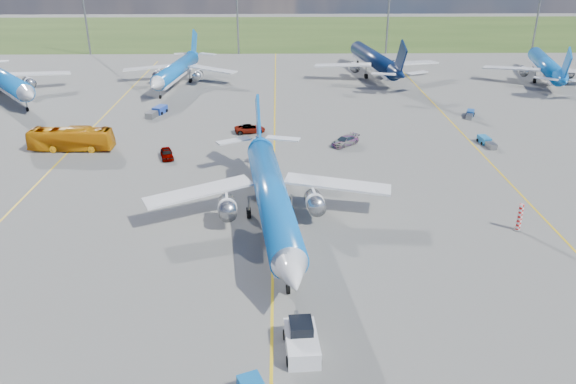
{
  "coord_description": "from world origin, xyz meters",
  "views": [
    {
      "loc": [
        0.63,
        -44.33,
        28.15
      ],
      "look_at": [
        1.59,
        9.39,
        4.0
      ],
      "focal_mm": 35.0,
      "sensor_mm": 36.0,
      "label": 1
    }
  ],
  "objects_px": {
    "bg_jet_ne": "(543,81)",
    "bg_jet_n": "(373,76)",
    "service_car_a": "(167,153)",
    "service_car_c": "(345,141)",
    "service_car_b": "(250,129)",
    "warning_post": "(520,217)",
    "baggage_tug_w": "(487,142)",
    "baggage_tug_e": "(470,114)",
    "main_airliner": "(272,226)",
    "bg_jet_nw": "(8,98)",
    "apron_bus": "(71,139)",
    "baggage_tug_c": "(157,111)",
    "bg_jet_nnw": "(178,85)",
    "pushback_tug": "(301,340)"
  },
  "relations": [
    {
      "from": "bg_jet_nw",
      "to": "bg_jet_n",
      "type": "bearing_deg",
      "value": -25.0
    },
    {
      "from": "bg_jet_nw",
      "to": "baggage_tug_w",
      "type": "distance_m",
      "value": 89.34
    },
    {
      "from": "bg_jet_n",
      "to": "service_car_a",
      "type": "height_order",
      "value": "bg_jet_n"
    },
    {
      "from": "main_airliner",
      "to": "service_car_c",
      "type": "bearing_deg",
      "value": 61.0
    },
    {
      "from": "warning_post",
      "to": "bg_jet_ne",
      "type": "xyz_separation_m",
      "value": [
        32.79,
        68.72,
        -1.5
      ]
    },
    {
      "from": "bg_jet_n",
      "to": "bg_jet_nw",
      "type": "bearing_deg",
      "value": 5.88
    },
    {
      "from": "warning_post",
      "to": "service_car_b",
      "type": "distance_m",
      "value": 45.0
    },
    {
      "from": "warning_post",
      "to": "service_car_c",
      "type": "height_order",
      "value": "warning_post"
    },
    {
      "from": "service_car_b",
      "to": "service_car_c",
      "type": "relative_size",
      "value": 1.0
    },
    {
      "from": "bg_jet_n",
      "to": "service_car_c",
      "type": "height_order",
      "value": "bg_jet_n"
    },
    {
      "from": "bg_jet_nw",
      "to": "service_car_a",
      "type": "height_order",
      "value": "bg_jet_nw"
    },
    {
      "from": "service_car_b",
      "to": "bg_jet_n",
      "type": "bearing_deg",
      "value": -43.48
    },
    {
      "from": "bg_jet_ne",
      "to": "main_airliner",
      "type": "distance_m",
      "value": 89.46
    },
    {
      "from": "service_car_c",
      "to": "main_airliner",
      "type": "bearing_deg",
      "value": -64.26
    },
    {
      "from": "bg_jet_ne",
      "to": "baggage_tug_e",
      "type": "relative_size",
      "value": 8.66
    },
    {
      "from": "service_car_b",
      "to": "bg_jet_nw",
      "type": "bearing_deg",
      "value": 53.86
    },
    {
      "from": "bg_jet_ne",
      "to": "baggage_tug_w",
      "type": "height_order",
      "value": "bg_jet_ne"
    },
    {
      "from": "bg_jet_nnw",
      "to": "warning_post",
      "type": "bearing_deg",
      "value": -47.58
    },
    {
      "from": "main_airliner",
      "to": "baggage_tug_e",
      "type": "bearing_deg",
      "value": 43.23
    },
    {
      "from": "bg_jet_nw",
      "to": "service_car_b",
      "type": "relative_size",
      "value": 7.81
    },
    {
      "from": "apron_bus",
      "to": "service_car_a",
      "type": "xyz_separation_m",
      "value": [
        14.5,
        -3.64,
        -1.0
      ]
    },
    {
      "from": "service_car_c",
      "to": "baggage_tug_c",
      "type": "bearing_deg",
      "value": -159.95
    },
    {
      "from": "baggage_tug_c",
      "to": "bg_jet_nw",
      "type": "bearing_deg",
      "value": 176.44
    },
    {
      "from": "bg_jet_ne",
      "to": "service_car_c",
      "type": "xyz_separation_m",
      "value": [
        -48.2,
        -41.43,
        0.71
      ]
    },
    {
      "from": "service_car_b",
      "to": "baggage_tug_c",
      "type": "xyz_separation_m",
      "value": [
        -16.83,
        10.43,
        -0.09
      ]
    },
    {
      "from": "bg_jet_ne",
      "to": "bg_jet_n",
      "type": "bearing_deg",
      "value": 3.83
    },
    {
      "from": "service_car_b",
      "to": "baggage_tug_e",
      "type": "bearing_deg",
      "value": -88.66
    },
    {
      "from": "warning_post",
      "to": "bg_jet_n",
      "type": "distance_m",
      "value": 74.82
    },
    {
      "from": "apron_bus",
      "to": "service_car_c",
      "type": "relative_size",
      "value": 2.5
    },
    {
      "from": "service_car_a",
      "to": "service_car_c",
      "type": "distance_m",
      "value": 26.23
    },
    {
      "from": "baggage_tug_e",
      "to": "service_car_a",
      "type": "bearing_deg",
      "value": -136.04
    },
    {
      "from": "apron_bus",
      "to": "service_car_b",
      "type": "height_order",
      "value": "apron_bus"
    },
    {
      "from": "bg_jet_nw",
      "to": "apron_bus",
      "type": "distance_m",
      "value": 38.1
    },
    {
      "from": "bg_jet_n",
      "to": "service_car_b",
      "type": "bearing_deg",
      "value": 49.59
    },
    {
      "from": "baggage_tug_w",
      "to": "baggage_tug_e",
      "type": "bearing_deg",
      "value": 75.65
    },
    {
      "from": "bg_jet_nnw",
      "to": "main_airliner",
      "type": "height_order",
      "value": "main_airliner"
    },
    {
      "from": "bg_jet_nw",
      "to": "baggage_tug_c",
      "type": "distance_m",
      "value": 34.04
    },
    {
      "from": "bg_jet_nnw",
      "to": "bg_jet_ne",
      "type": "bearing_deg",
      "value": 8.86
    },
    {
      "from": "bg_jet_n",
      "to": "baggage_tug_e",
      "type": "relative_size",
      "value": 9.24
    },
    {
      "from": "bg_jet_nw",
      "to": "main_airliner",
      "type": "distance_m",
      "value": 75.98
    },
    {
      "from": "warning_post",
      "to": "baggage_tug_c",
      "type": "relative_size",
      "value": 0.52
    },
    {
      "from": "bg_jet_nw",
      "to": "main_airliner",
      "type": "bearing_deg",
      "value": -85.18
    },
    {
      "from": "main_airliner",
      "to": "baggage_tug_e",
      "type": "relative_size",
      "value": 8.92
    },
    {
      "from": "pushback_tug",
      "to": "service_car_b",
      "type": "distance_m",
      "value": 52.67
    },
    {
      "from": "baggage_tug_c",
      "to": "main_airliner",
      "type": "bearing_deg",
      "value": -46.34
    },
    {
      "from": "service_car_a",
      "to": "service_car_b",
      "type": "xyz_separation_m",
      "value": [
        11.23,
        11.29,
        -0.01
      ]
    },
    {
      "from": "bg_jet_n",
      "to": "baggage_tug_c",
      "type": "height_order",
      "value": "bg_jet_n"
    },
    {
      "from": "warning_post",
      "to": "service_car_b",
      "type": "xyz_separation_m",
      "value": [
        -29.93,
        33.6,
        -0.82
      ]
    },
    {
      "from": "bg_jet_n",
      "to": "bg_jet_ne",
      "type": "distance_m",
      "value": 36.97
    },
    {
      "from": "service_car_a",
      "to": "service_car_b",
      "type": "relative_size",
      "value": 0.83
    }
  ]
}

